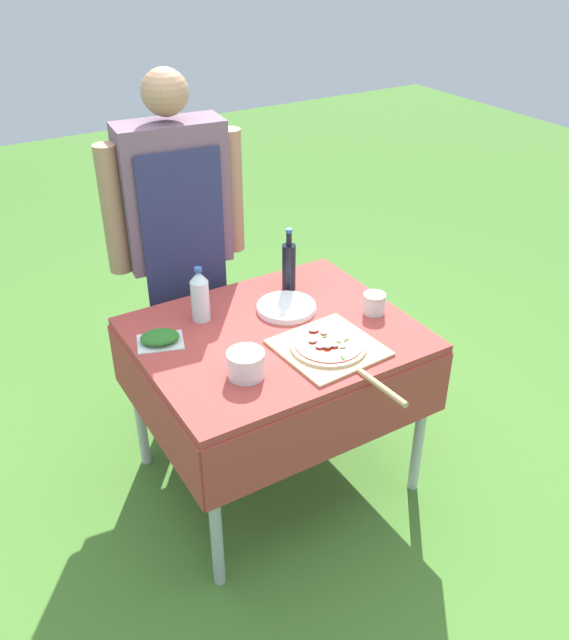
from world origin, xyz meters
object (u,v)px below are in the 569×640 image
object	(u,v)px
herb_container	(160,338)
sauce_jar	(374,305)
pizza_on_peel	(330,348)
water_bottle	(200,296)
oil_bottle	(289,266)
mixing_tub	(246,364)
prep_table	(275,351)
person_cook	(177,229)
plate_stack	(286,307)

from	to	relation	value
herb_container	sauce_jar	bearing A→B (deg)	-16.15
pizza_on_peel	water_bottle	xyz separation A→B (m)	(-0.33, 0.48, 0.10)
oil_bottle	mixing_tub	size ratio (longest dim) A/B	2.09
prep_table	person_cook	xyz separation A→B (m)	(-0.12, 0.67, 0.32)
herb_container	prep_table	bearing A→B (deg)	-20.70
plate_stack	herb_container	bearing A→B (deg)	175.98
prep_table	plate_stack	bearing A→B (deg)	43.81
sauce_jar	oil_bottle	bearing A→B (deg)	118.81
oil_bottle	sauce_jar	distance (m)	0.43
pizza_on_peel	herb_container	xyz separation A→B (m)	(-0.55, 0.40, 0.01)
pizza_on_peel	oil_bottle	size ratio (longest dim) A/B	2.14
person_cook	herb_container	distance (m)	0.63
prep_table	mixing_tub	world-z (taller)	mixing_tub
prep_table	plate_stack	world-z (taller)	plate_stack
herb_container	person_cook	bearing A→B (deg)	58.36
oil_bottle	water_bottle	distance (m)	0.45
water_bottle	plate_stack	xyz separation A→B (m)	(0.35, -0.12, -0.10)
herb_container	plate_stack	world-z (taller)	herb_container
pizza_on_peel	mixing_tub	xyz separation A→B (m)	(-0.36, 0.03, 0.04)
oil_bottle	plate_stack	world-z (taller)	oil_bottle
prep_table	person_cook	distance (m)	0.75
plate_stack	water_bottle	bearing A→B (deg)	161.07
prep_table	water_bottle	world-z (taller)	water_bottle
person_cook	plate_stack	size ratio (longest dim) A/B	6.68
person_cook	plate_stack	distance (m)	0.64
mixing_tub	plate_stack	distance (m)	0.50
oil_bottle	plate_stack	xyz separation A→B (m)	(-0.11, -0.15, -0.11)
pizza_on_peel	herb_container	size ratio (longest dim) A/B	2.92
mixing_tub	water_bottle	bearing A→B (deg)	86.33
herb_container	sauce_jar	size ratio (longest dim) A/B	2.28
oil_bottle	prep_table	bearing A→B (deg)	-130.32
person_cook	herb_container	bearing A→B (deg)	64.75
pizza_on_peel	oil_bottle	bearing A→B (deg)	72.77
plate_stack	pizza_on_peel	bearing A→B (deg)	-92.65
prep_table	sauce_jar	xyz separation A→B (m)	(0.44, -0.09, 0.13)
sauce_jar	person_cook	bearing A→B (deg)	126.42
prep_table	sauce_jar	distance (m)	0.47
mixing_tub	sauce_jar	world-z (taller)	mixing_tub
prep_table	oil_bottle	bearing A→B (deg)	49.68
plate_stack	sauce_jar	xyz separation A→B (m)	(0.31, -0.21, 0.03)
prep_table	herb_container	distance (m)	0.48
herb_container	mixing_tub	bearing A→B (deg)	-62.89
herb_container	mixing_tub	distance (m)	0.42
person_cook	oil_bottle	xyz separation A→B (m)	(0.36, -0.39, -0.11)
pizza_on_peel	sauce_jar	size ratio (longest dim) A/B	6.64
pizza_on_peel	sauce_jar	xyz separation A→B (m)	(0.32, 0.15, 0.03)
plate_stack	prep_table	bearing A→B (deg)	-136.19
person_cook	herb_container	world-z (taller)	person_cook
person_cook	mixing_tub	bearing A→B (deg)	88.41
pizza_on_peel	mixing_tub	bearing A→B (deg)	171.81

